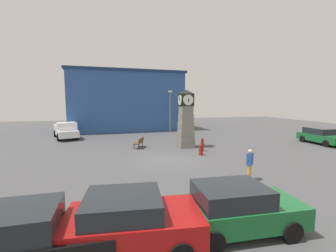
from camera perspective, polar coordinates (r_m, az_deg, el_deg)
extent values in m
plane|color=#4C4C4F|center=(16.06, -0.75, -8.64)|extent=(74.75, 74.75, 0.00)
cube|color=slate|center=(20.41, 4.50, -4.36)|extent=(1.31, 1.31, 0.74)
cube|color=slate|center=(20.28, 4.52, -2.29)|extent=(1.24, 1.24, 0.74)
cube|color=gray|center=(20.19, 4.54, -0.20)|extent=(1.17, 1.17, 0.74)
cube|color=gray|center=(20.12, 4.56, 1.90)|extent=(1.10, 1.10, 0.74)
cube|color=gray|center=(20.07, 4.58, 4.02)|extent=(1.04, 1.04, 0.74)
cube|color=black|center=(20.06, 4.60, 6.63)|extent=(1.13, 1.13, 1.08)
cylinder|color=white|center=(20.61, 4.06, 6.62)|extent=(0.92, 0.04, 0.92)
cube|color=black|center=(20.64, 4.03, 6.62)|extent=(0.06, 0.21, 0.11)
cube|color=black|center=(20.64, 4.03, 6.62)|extent=(0.04, 0.16, 0.34)
cylinder|color=white|center=(19.51, 5.18, 6.63)|extent=(0.92, 0.04, 0.92)
cube|color=black|center=(19.48, 5.20, 6.63)|extent=(0.06, 0.19, 0.16)
cube|color=black|center=(19.48, 5.20, 6.63)|extent=(0.04, 0.19, 0.33)
cylinder|color=white|center=(20.26, 6.17, 6.61)|extent=(0.04, 0.92, 0.92)
cube|color=black|center=(20.27, 6.24, 6.60)|extent=(0.17, 0.06, 0.18)
cube|color=black|center=(20.27, 6.24, 6.60)|extent=(0.26, 0.04, 0.28)
cylinder|color=white|center=(19.87, 3.01, 6.64)|extent=(0.04, 0.92, 0.92)
cube|color=black|center=(19.86, 2.92, 6.64)|extent=(0.10, 0.06, 0.21)
cube|color=black|center=(19.86, 2.92, 6.64)|extent=(0.17, 0.04, 0.33)
pyramid|color=black|center=(20.08, 4.62, 8.68)|extent=(1.18, 1.18, 0.36)
cylinder|color=maroon|center=(18.96, 8.67, -4.90)|extent=(0.25, 0.25, 0.96)
sphere|color=maroon|center=(18.87, 8.70, -3.35)|extent=(0.23, 0.23, 0.23)
cylinder|color=maroon|center=(17.57, 8.35, -6.20)|extent=(0.30, 0.30, 0.72)
sphere|color=maroon|center=(17.48, 8.37, -4.92)|extent=(0.27, 0.27, 0.27)
cube|color=black|center=(7.32, -33.38, -23.88)|extent=(4.59, 1.83, 0.62)
cube|color=#1E2328|center=(7.15, -36.47, -19.17)|extent=(2.53, 1.68, 0.64)
cylinder|color=black|center=(7.90, -20.37, -23.03)|extent=(0.64, 0.22, 0.64)
cube|color=#A51111|center=(7.01, -8.72, -23.64)|extent=(4.01, 2.38, 0.75)
cube|color=#1E2328|center=(6.73, -11.39, -18.93)|extent=(2.28, 2.04, 0.53)
cylinder|color=black|center=(8.08, 0.39, -21.91)|extent=(0.66, 0.29, 0.64)
cylinder|color=black|center=(8.09, -17.78, -22.18)|extent=(0.66, 0.29, 0.64)
cube|color=#19602D|center=(8.01, 17.52, -20.10)|extent=(4.05, 2.08, 0.69)
cube|color=#1E2328|center=(7.62, 15.66, -16.29)|extent=(2.26, 1.83, 0.55)
cylinder|color=black|center=(9.40, 21.59, -18.13)|extent=(0.65, 0.26, 0.64)
cylinder|color=black|center=(8.15, 28.91, -22.47)|extent=(0.65, 0.26, 0.64)
cylinder|color=black|center=(8.41, 6.49, -20.74)|extent=(0.65, 0.26, 0.64)
cylinder|color=black|center=(6.99, 11.51, -26.96)|extent=(0.65, 0.26, 0.64)
cube|color=#19602D|center=(26.43, 34.34, -2.49)|extent=(1.89, 4.32, 0.68)
cube|color=#1E2328|center=(26.57, 33.92, -1.05)|extent=(1.69, 2.39, 0.58)
cylinder|color=black|center=(24.98, 35.23, -3.66)|extent=(0.24, 0.65, 0.64)
cylinder|color=black|center=(27.96, 33.48, -2.61)|extent=(0.24, 0.65, 0.64)
cylinder|color=black|center=(26.78, 31.02, -2.81)|extent=(0.24, 0.65, 0.64)
cube|color=silver|center=(27.80, -24.54, -1.39)|extent=(3.50, 5.92, 0.70)
cube|color=silver|center=(26.75, -24.34, -0.04)|extent=(2.35, 2.41, 0.80)
cube|color=silver|center=(28.84, -24.87, -0.08)|extent=(2.77, 3.51, 0.36)
cylinder|color=black|center=(26.33, -22.03, -2.34)|extent=(0.50, 0.85, 0.80)
cylinder|color=black|center=(26.08, -26.05, -2.59)|extent=(0.50, 0.85, 0.80)
cylinder|color=black|center=(29.61, -23.15, -1.47)|extent=(0.50, 0.85, 0.80)
cylinder|color=black|center=(29.40, -26.73, -1.69)|extent=(0.50, 0.85, 0.80)
cube|color=brown|center=(20.27, -7.51, -4.25)|extent=(1.09, 1.67, 0.08)
cube|color=brown|center=(20.16, -6.84, -3.57)|extent=(0.68, 1.49, 0.40)
cylinder|color=#262628|center=(20.97, -7.56, -4.52)|extent=(0.06, 0.06, 0.45)
cylinder|color=#262628|center=(19.77, -8.57, -5.20)|extent=(0.06, 0.06, 0.45)
cylinder|color=#262628|center=(20.87, -6.50, -4.56)|extent=(0.06, 0.06, 0.45)
cylinder|color=#262628|center=(19.65, -7.45, -5.25)|extent=(0.06, 0.06, 0.45)
cylinder|color=gold|center=(12.88, 20.10, -10.93)|extent=(0.14, 0.14, 0.82)
cylinder|color=gold|center=(12.69, 19.84, -11.17)|extent=(0.14, 0.14, 0.82)
cube|color=#264CA5|center=(12.59, 20.09, -7.93)|extent=(0.46, 0.44, 0.61)
sphere|color=beige|center=(12.50, 20.17, -6.07)|extent=(0.22, 0.22, 0.22)
cylinder|color=slate|center=(29.74, 0.55, 3.42)|extent=(0.14, 0.14, 5.30)
cube|color=silver|center=(29.73, 0.56, 8.76)|extent=(0.50, 0.24, 0.24)
cube|color=#2D5193|center=(35.09, -10.92, 5.96)|extent=(15.77, 11.97, 8.01)
cube|color=navy|center=(35.32, -11.06, 12.71)|extent=(16.24, 12.32, 0.30)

